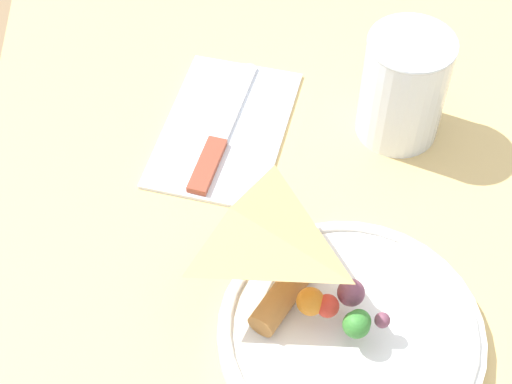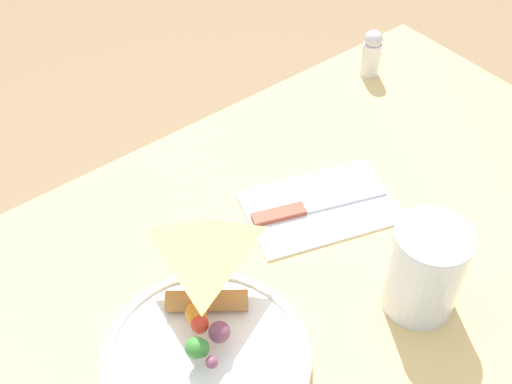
{
  "view_description": "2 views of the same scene",
  "coord_description": "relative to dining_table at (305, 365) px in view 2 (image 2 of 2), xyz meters",
  "views": [
    {
      "loc": [
        -0.43,
        0.12,
        1.33
      ],
      "look_at": [
        -0.01,
        0.09,
        0.79
      ],
      "focal_mm": 55.0,
      "sensor_mm": 36.0,
      "label": 1
    },
    {
      "loc": [
        -0.3,
        -0.28,
        1.35
      ],
      "look_at": [
        0.03,
        0.14,
        0.8
      ],
      "focal_mm": 45.0,
      "sensor_mm": 36.0,
      "label": 2
    }
  ],
  "objects": [
    {
      "name": "dining_table",
      "position": [
        0.0,
        0.0,
        0.0
      ],
      "size": [
        1.09,
        0.73,
        0.73
      ],
      "color": "#DBB770",
      "rests_on": "ground_plane"
    },
    {
      "name": "plate_pizza",
      "position": [
        -0.13,
        0.02,
        0.13
      ],
      "size": [
        0.22,
        0.22,
        0.05
      ],
      "color": "white",
      "rests_on": "dining_table"
    },
    {
      "name": "milk_glass",
      "position": [
        0.11,
        -0.06,
        0.17
      ],
      "size": [
        0.08,
        0.08,
        0.12
      ],
      "color": "white",
      "rests_on": "dining_table"
    },
    {
      "name": "napkin_folded",
      "position": [
        0.12,
        0.12,
        0.12
      ],
      "size": [
        0.22,
        0.18,
        0.0
      ],
      "rotation": [
        0.0,
        0.0,
        -0.32
      ],
      "color": "silver",
      "rests_on": "dining_table"
    },
    {
      "name": "butter_knife",
      "position": [
        0.11,
        0.12,
        0.12
      ],
      "size": [
        0.18,
        0.08,
        0.01
      ],
      "rotation": [
        0.0,
        0.0,
        -0.35
      ],
      "color": "#99422D",
      "rests_on": "napkin_folded"
    },
    {
      "name": "salt_shaker",
      "position": [
        0.38,
        0.29,
        0.15
      ],
      "size": [
        0.03,
        0.03,
        0.08
      ],
      "color": "silver",
      "rests_on": "dining_table"
    }
  ]
}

